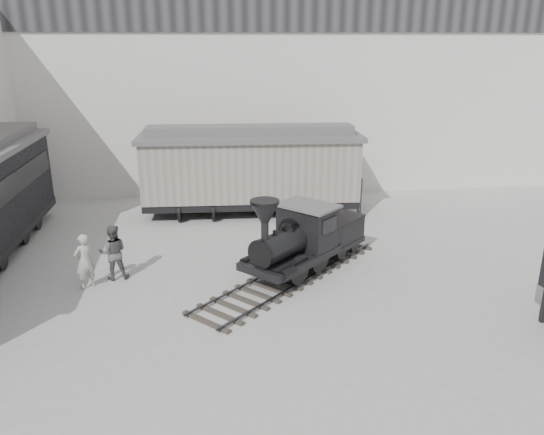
{
  "coord_description": "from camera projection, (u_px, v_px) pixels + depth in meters",
  "views": [
    {
      "loc": [
        -1.52,
        -12.82,
        7.52
      ],
      "look_at": [
        0.24,
        3.81,
        2.0
      ],
      "focal_mm": 35.0,
      "sensor_mm": 36.0,
      "label": 1
    }
  ],
  "objects": [
    {
      "name": "visitor_a",
      "position": [
        85.0,
        261.0,
        16.86
      ],
      "size": [
        0.79,
        0.77,
        1.83
      ],
      "primitive_type": "imported",
      "rotation": [
        0.0,
        0.0,
        3.85
      ],
      "color": "#AEAFA6",
      "rests_on": "ground"
    },
    {
      "name": "ground",
      "position": [
        278.0,
        329.0,
        14.62
      ],
      "size": [
        90.0,
        90.0,
        0.0
      ],
      "primitive_type": "plane",
      "color": "#9E9E9B"
    },
    {
      "name": "north_wall",
      "position": [
        244.0,
        83.0,
        27.02
      ],
      "size": [
        34.0,
        2.51,
        11.0
      ],
      "color": "silver",
      "rests_on": "ground"
    },
    {
      "name": "boxcar",
      "position": [
        251.0,
        168.0,
        24.01
      ],
      "size": [
        9.97,
        3.37,
        4.05
      ],
      "rotation": [
        0.0,
        0.0,
        -0.03
      ],
      "color": "black",
      "rests_on": "ground"
    },
    {
      "name": "locomotive",
      "position": [
        302.0,
        242.0,
        17.99
      ],
      "size": [
        7.17,
        7.17,
        2.94
      ],
      "rotation": [
        0.0,
        0.0,
        -0.78
      ],
      "color": "#3D352F",
      "rests_on": "ground"
    },
    {
      "name": "visitor_b",
      "position": [
        113.0,
        252.0,
        17.5
      ],
      "size": [
        1.0,
        0.83,
        1.88
      ],
      "primitive_type": "imported",
      "rotation": [
        0.0,
        0.0,
        3.28
      ],
      "color": "#4F4F4F",
      "rests_on": "ground"
    }
  ]
}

